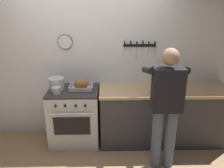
# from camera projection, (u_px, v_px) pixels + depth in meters

# --- Properties ---
(wall_back) EXTENTS (6.00, 0.13, 2.60)m
(wall_back) POSITION_uv_depth(u_px,v_px,m) (88.00, 58.00, 3.68)
(wall_back) COLOR silver
(wall_back) RESTS_ON ground
(counter_block) EXTENTS (2.03, 0.65, 0.90)m
(counter_block) POSITION_uv_depth(u_px,v_px,m) (163.00, 115.00, 3.65)
(counter_block) COLOR #38383D
(counter_block) RESTS_ON ground
(stove) EXTENTS (0.76, 0.67, 0.90)m
(stove) POSITION_uv_depth(u_px,v_px,m) (75.00, 116.00, 3.62)
(stove) COLOR #BCBCC1
(stove) RESTS_ON ground
(person_cook) EXTENTS (0.51, 0.63, 1.66)m
(person_cook) POSITION_uv_depth(u_px,v_px,m) (166.00, 103.00, 2.90)
(person_cook) COLOR #4C566B
(person_cook) RESTS_ON ground
(roasting_pan) EXTENTS (0.35, 0.26, 0.16)m
(roasting_pan) POSITION_uv_depth(u_px,v_px,m) (81.00, 85.00, 3.46)
(roasting_pan) COLOR #B7B7BC
(roasting_pan) RESTS_ON stove
(stock_pot) EXTENTS (0.23, 0.23, 0.18)m
(stock_pot) POSITION_uv_depth(u_px,v_px,m) (57.00, 84.00, 3.45)
(stock_pot) COLOR #B7B7BC
(stock_pot) RESTS_ON stove
(saucepan) EXTENTS (0.13, 0.13, 0.10)m
(saucepan) POSITION_uv_depth(u_px,v_px,m) (56.00, 90.00, 3.31)
(saucepan) COLOR #B7B7BC
(saucepan) RESTS_ON stove
(cutting_board) EXTENTS (0.36, 0.24, 0.02)m
(cutting_board) POSITION_uv_depth(u_px,v_px,m) (160.00, 89.00, 3.46)
(cutting_board) COLOR tan
(cutting_board) RESTS_ON counter_block
(bottle_cooking_oil) EXTENTS (0.06, 0.06, 0.28)m
(bottle_cooking_oil) POSITION_uv_depth(u_px,v_px,m) (165.00, 80.00, 3.54)
(bottle_cooking_oil) COLOR gold
(bottle_cooking_oil) RESTS_ON counter_block
(bottle_hot_sauce) EXTENTS (0.05, 0.05, 0.16)m
(bottle_hot_sauce) POSITION_uv_depth(u_px,v_px,m) (180.00, 80.00, 3.68)
(bottle_hot_sauce) COLOR red
(bottle_hot_sauce) RESTS_ON counter_block
(bottle_wine_red) EXTENTS (0.08, 0.08, 0.32)m
(bottle_wine_red) POSITION_uv_depth(u_px,v_px,m) (171.00, 79.00, 3.53)
(bottle_wine_red) COLOR #47141E
(bottle_wine_red) RESTS_ON counter_block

